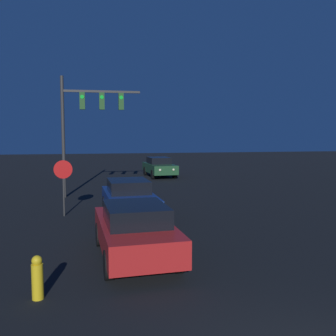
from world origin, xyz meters
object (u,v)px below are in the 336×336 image
object	(u,v)px
fire_hydrant	(37,278)
stop_sign	(63,177)
car_mid	(129,198)
traffic_signal_mast	(85,116)
car_far	(159,167)
car_near	(135,230)

from	to	relation	value
fire_hydrant	stop_sign	bearing A→B (deg)	90.66
stop_sign	fire_hydrant	xyz separation A→B (m)	(0.09, -8.00, -1.18)
car_mid	stop_sign	size ratio (longest dim) A/B	1.98
traffic_signal_mast	car_far	bearing A→B (deg)	57.12
traffic_signal_mast	fire_hydrant	xyz separation A→B (m)	(-0.73, -12.70, -3.92)
stop_sign	fire_hydrant	world-z (taller)	stop_sign
traffic_signal_mast	stop_sign	distance (m)	5.51
car_far	traffic_signal_mast	size ratio (longest dim) A/B	0.72
car_far	traffic_signal_mast	distance (m)	10.65
car_mid	fire_hydrant	distance (m)	7.61
car_mid	stop_sign	xyz separation A→B (m)	(-2.63, 0.83, 0.84)
car_near	traffic_signal_mast	size ratio (longest dim) A/B	0.72
car_mid	car_near	bearing A→B (deg)	83.51
stop_sign	fire_hydrant	size ratio (longest dim) A/B	2.51
car_far	traffic_signal_mast	xyz separation A→B (m)	(-5.45, -8.43, 3.58)
car_far	stop_sign	bearing A→B (deg)	60.28
car_near	stop_sign	distance (m)	6.34
car_near	fire_hydrant	size ratio (longest dim) A/B	4.98
car_near	fire_hydrant	xyz separation A→B (m)	(-2.25, -2.16, -0.34)
traffic_signal_mast	fire_hydrant	bearing A→B (deg)	-93.30
fire_hydrant	car_near	bearing A→B (deg)	43.79
car_mid	stop_sign	distance (m)	2.89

